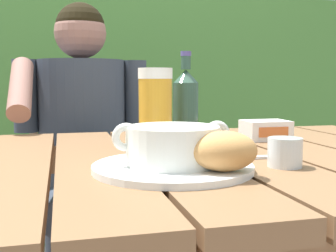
# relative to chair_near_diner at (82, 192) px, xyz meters

# --- Properties ---
(dining_table) EXTENTS (1.46, 0.91, 0.78)m
(dining_table) POSITION_rel_chair_near_diner_xyz_m (0.15, -0.89, 0.21)
(dining_table) COLOR brown
(dining_table) RESTS_ON ground_plane
(hedge_backdrop) EXTENTS (3.20, 0.83, 2.34)m
(hedge_backdrop) POSITION_rel_chair_near_diner_xyz_m (0.13, 0.99, 0.44)
(hedge_backdrop) COLOR #477C37
(hedge_backdrop) RESTS_ON ground_plane
(chair_near_diner) EXTENTS (0.43, 0.45, 0.94)m
(chair_near_diner) POSITION_rel_chair_near_diner_xyz_m (0.00, 0.00, 0.00)
(chair_near_diner) COLOR brown
(chair_near_diner) RESTS_ON ground_plane
(person_eating) EXTENTS (0.48, 0.47, 1.22)m
(person_eating) POSITION_rel_chair_near_diner_xyz_m (-0.00, -0.20, 0.25)
(person_eating) COLOR #353E4C
(person_eating) RESTS_ON ground_plane
(serving_plate) EXTENTS (0.29, 0.29, 0.01)m
(serving_plate) POSITION_rel_chair_near_diner_xyz_m (0.12, -1.05, 0.31)
(serving_plate) COLOR white
(serving_plate) RESTS_ON dining_table
(soup_bowl) EXTENTS (0.22, 0.17, 0.08)m
(soup_bowl) POSITION_rel_chair_near_diner_xyz_m (0.12, -1.05, 0.35)
(soup_bowl) COLOR white
(soup_bowl) RESTS_ON serving_plate
(bread_roll) EXTENTS (0.12, 0.10, 0.07)m
(bread_roll) POSITION_rel_chair_near_diner_xyz_m (0.18, -1.13, 0.35)
(bread_roll) COLOR tan
(bread_roll) RESTS_ON serving_plate
(beer_glass) EXTENTS (0.08, 0.08, 0.19)m
(beer_glass) POSITION_rel_chair_near_diner_xyz_m (0.14, -0.80, 0.40)
(beer_glass) COLOR gold
(beer_glass) RESTS_ON dining_table
(beer_bottle) EXTENTS (0.06, 0.06, 0.23)m
(beer_bottle) POSITION_rel_chair_near_diner_xyz_m (0.23, -0.74, 0.40)
(beer_bottle) COLOR #314F3E
(beer_bottle) RESTS_ON dining_table
(water_glass_small) EXTENTS (0.06, 0.06, 0.06)m
(water_glass_small) POSITION_rel_chair_near_diner_xyz_m (0.33, -1.07, 0.33)
(water_glass_small) COLOR silver
(water_glass_small) RESTS_ON dining_table
(butter_tub) EXTENTS (0.12, 0.09, 0.05)m
(butter_tub) POSITION_rel_chair_near_diner_xyz_m (0.47, -0.72, 0.33)
(butter_tub) COLOR white
(butter_tub) RESTS_ON dining_table
(table_knife) EXTENTS (0.15, 0.03, 0.01)m
(table_knife) POSITION_rel_chair_near_diner_xyz_m (0.29, -0.98, 0.31)
(table_knife) COLOR silver
(table_knife) RESTS_ON dining_table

